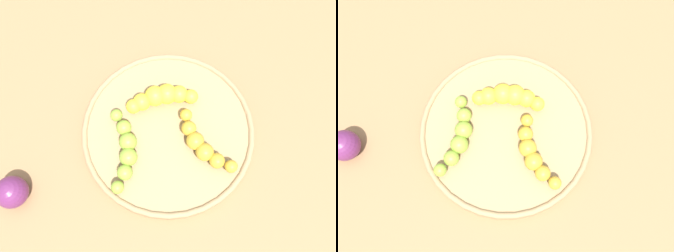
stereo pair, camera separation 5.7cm
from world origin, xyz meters
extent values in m
plane|color=#936D47|center=(0.00, 0.00, 0.00)|extent=(2.40, 2.40, 0.00)
cylinder|color=#A08259|center=(0.00, 0.00, 0.01)|extent=(0.30, 0.30, 0.02)
torus|color=#A08259|center=(0.00, 0.00, 0.02)|extent=(0.30, 0.30, 0.01)
sphere|color=#8CAD38|center=(0.13, 0.01, 0.03)|extent=(0.02, 0.02, 0.02)
sphere|color=#8CAD38|center=(0.10, 0.01, 0.03)|extent=(0.03, 0.03, 0.03)
sphere|color=#8CAD38|center=(0.08, -0.01, 0.03)|extent=(0.03, 0.03, 0.03)
sphere|color=#8CAD38|center=(0.06, -0.03, 0.03)|extent=(0.03, 0.03, 0.03)
sphere|color=#8CAD38|center=(0.05, -0.05, 0.03)|extent=(0.03, 0.03, 0.03)
sphere|color=#8CAD38|center=(0.05, -0.08, 0.03)|extent=(0.02, 0.02, 0.02)
sphere|color=gold|center=(-0.04, 0.01, 0.03)|extent=(0.02, 0.02, 0.02)
sphere|color=gold|center=(-0.02, 0.03, 0.03)|extent=(0.03, 0.03, 0.03)
sphere|color=gold|center=(-0.01, 0.05, 0.03)|extent=(0.03, 0.03, 0.03)
sphere|color=gold|center=(-0.01, 0.07, 0.03)|extent=(0.03, 0.03, 0.03)
sphere|color=gold|center=(-0.01, 0.10, 0.03)|extent=(0.03, 0.03, 0.03)
sphere|color=gold|center=(-0.02, 0.12, 0.03)|extent=(0.02, 0.02, 0.02)
sphere|color=yellow|center=(-0.07, -0.01, 0.04)|extent=(0.03, 0.03, 0.03)
sphere|color=yellow|center=(-0.05, -0.03, 0.04)|extent=(0.03, 0.03, 0.03)
sphere|color=yellow|center=(-0.04, -0.04, 0.04)|extent=(0.04, 0.04, 0.04)
sphere|color=yellow|center=(-0.02, -0.05, 0.04)|extent=(0.04, 0.04, 0.04)
sphere|color=yellow|center=(0.00, -0.06, 0.04)|extent=(0.03, 0.03, 0.03)
sphere|color=yellow|center=(0.02, -0.07, 0.04)|extent=(0.03, 0.03, 0.03)
sphere|color=#662659|center=(0.25, -0.10, 0.03)|extent=(0.05, 0.05, 0.05)
camera|label=1|loc=(0.14, 0.14, 0.58)|focal=37.20mm
camera|label=2|loc=(0.09, 0.17, 0.58)|focal=37.20mm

